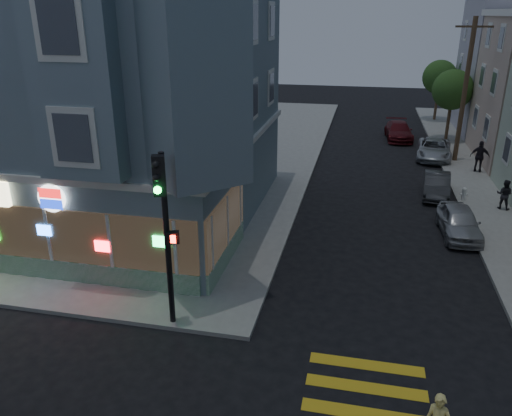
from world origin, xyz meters
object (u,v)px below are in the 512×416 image
(parked_car_a, at_px, (459,222))
(parked_car_b, at_px, (437,185))
(utility_pole, at_px, (465,89))
(parked_car_c, at_px, (399,131))
(fire_hydrant, at_px, (464,193))
(street_tree_near, at_px, (453,90))
(parked_car_d, at_px, (434,149))
(pedestrian_a, at_px, (504,194))
(street_tree_far, at_px, (440,77))
(traffic_signal, at_px, (164,214))
(pedestrian_b, at_px, (480,157))

(parked_car_a, relative_size, parked_car_b, 1.02)
(utility_pole, distance_m, parked_car_c, 7.88)
(fire_hydrant, bearing_deg, parked_car_a, -101.69)
(utility_pole, xyz_separation_m, fire_hydrant, (-0.70, -7.99, -4.28))
(parked_car_c, bearing_deg, street_tree_near, -0.46)
(parked_car_b, height_order, parked_car_d, parked_car_d)
(pedestrian_a, xyz_separation_m, parked_car_d, (-2.30, 9.47, -0.25))
(utility_pole, bearing_deg, parked_car_b, -105.45)
(parked_car_a, bearing_deg, fire_hydrant, 75.56)
(utility_pole, relative_size, fire_hydrant, 13.01)
(street_tree_far, relative_size, pedestrian_a, 3.51)
(traffic_signal, relative_size, fire_hydrant, 8.04)
(street_tree_near, xyz_separation_m, parked_car_b, (-2.20, -13.23, -3.31))
(street_tree_far, distance_m, parked_car_c, 9.54)
(street_tree_near, distance_m, street_tree_far, 8.00)
(pedestrian_a, xyz_separation_m, fire_hydrant, (-1.70, 0.88, -0.39))
(pedestrian_a, xyz_separation_m, parked_car_c, (-4.40, 14.67, -0.23))
(street_tree_far, distance_m, fire_hydrant, 22.27)
(pedestrian_a, xyz_separation_m, traffic_signal, (-12.57, -12.94, 3.00))
(fire_hydrant, bearing_deg, street_tree_near, 86.32)
(utility_pole, bearing_deg, parked_car_c, 120.41)
(pedestrian_a, height_order, parked_car_c, pedestrian_a)
(street_tree_far, bearing_deg, street_tree_near, -90.00)
(street_tree_near, height_order, parked_car_b, street_tree_near)
(pedestrian_b, xyz_separation_m, parked_car_a, (-2.62, -9.95, -0.46))
(street_tree_far, xyz_separation_m, pedestrian_b, (0.80, -16.48, -2.82))
(parked_car_a, distance_m, fire_hydrant, 4.54)
(street_tree_near, distance_m, parked_car_a, 18.81)
(parked_car_a, bearing_deg, parked_car_c, 92.84)
(parked_car_c, relative_size, parked_car_d, 0.99)
(parked_car_c, bearing_deg, parked_car_a, -88.17)
(traffic_signal, bearing_deg, parked_car_b, 35.83)
(parked_car_d, bearing_deg, parked_car_c, 118.04)
(street_tree_far, bearing_deg, parked_car_a, -93.94)
(pedestrian_a, xyz_separation_m, pedestrian_b, (0.00, 6.40, 0.21))
(parked_car_a, height_order, parked_car_b, parked_car_a)
(pedestrian_b, distance_m, parked_car_a, 10.30)
(street_tree_near, xyz_separation_m, fire_hydrant, (-0.90, -13.99, -3.42))
(pedestrian_a, relative_size, parked_car_d, 0.32)
(pedestrian_b, xyz_separation_m, fire_hydrant, (-1.70, -5.51, -0.60))
(pedestrian_b, height_order, traffic_signal, traffic_signal)
(parked_car_a, bearing_deg, traffic_signal, -139.42)
(traffic_signal, bearing_deg, street_tree_far, 50.90)
(street_tree_far, relative_size, traffic_signal, 0.95)
(parked_car_b, height_order, traffic_signal, traffic_signal)
(utility_pole, bearing_deg, street_tree_near, 88.09)
(pedestrian_a, height_order, pedestrian_b, pedestrian_b)
(pedestrian_a, distance_m, traffic_signal, 18.29)
(pedestrian_a, height_order, fire_hydrant, pedestrian_a)
(pedestrian_a, xyz_separation_m, parked_car_a, (-2.62, -3.56, -0.25))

